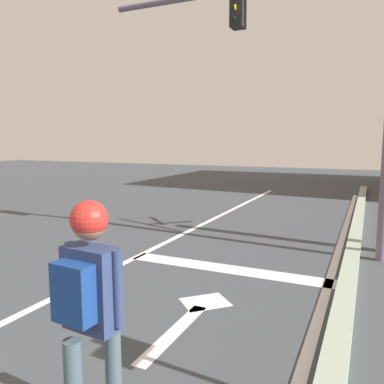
% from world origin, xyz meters
% --- Properties ---
extents(lane_line_center, '(0.12, 20.00, 0.01)m').
position_xyz_m(lane_line_center, '(-0.02, 6.00, 0.00)').
color(lane_line_center, silver).
rests_on(lane_line_center, ground).
extents(lane_line_curbside, '(0.12, 20.00, 0.01)m').
position_xyz_m(lane_line_curbside, '(3.14, 6.00, 0.00)').
color(lane_line_curbside, silver).
rests_on(lane_line_curbside, ground).
extents(stop_bar, '(3.31, 0.40, 0.01)m').
position_xyz_m(stop_bar, '(1.64, 6.13, 0.00)').
color(stop_bar, silver).
rests_on(stop_bar, ground).
extents(lane_arrow_stem, '(0.16, 1.40, 0.01)m').
position_xyz_m(lane_arrow_stem, '(1.80, 3.97, 0.00)').
color(lane_arrow_stem, silver).
rests_on(lane_arrow_stem, ground).
extents(lane_arrow_head, '(0.71, 0.71, 0.01)m').
position_xyz_m(lane_arrow_head, '(1.80, 4.82, 0.00)').
color(lane_arrow_head, silver).
rests_on(lane_arrow_head, ground).
extents(curb_strip, '(0.24, 24.00, 0.14)m').
position_xyz_m(curb_strip, '(3.39, 6.00, 0.07)').
color(curb_strip, '#95A590').
rests_on(curb_strip, ground).
extents(skater, '(0.44, 0.60, 1.57)m').
position_xyz_m(skater, '(2.05, 2.37, 1.05)').
color(skater, '#3F545D').
rests_on(skater, skateboard).
extents(traffic_signal_mast, '(5.23, 0.34, 4.92)m').
position_xyz_m(traffic_signal_mast, '(2.58, 7.63, 3.48)').
color(traffic_signal_mast, '#625568').
rests_on(traffic_signal_mast, ground).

